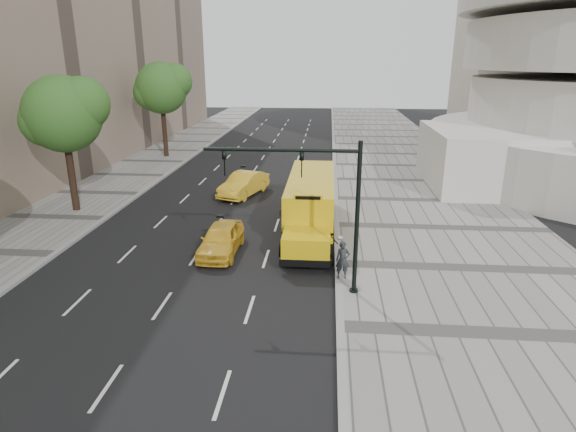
# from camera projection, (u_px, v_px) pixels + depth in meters

# --- Properties ---
(ground) EXTENTS (140.00, 140.00, 0.00)m
(ground) POSITION_uv_depth(u_px,v_px,m) (235.00, 224.00, 28.43)
(ground) COLOR black
(ground) RESTS_ON ground
(sidewalk_museum) EXTENTS (12.00, 140.00, 0.15)m
(sidewalk_museum) POSITION_uv_depth(u_px,v_px,m) (442.00, 228.00, 27.46)
(sidewalk_museum) COLOR gray
(sidewalk_museum) RESTS_ON ground
(sidewalk_far) EXTENTS (6.00, 140.00, 0.15)m
(sidewalk_far) POSITION_uv_depth(u_px,v_px,m) (57.00, 218.00, 29.28)
(sidewalk_far) COLOR gray
(sidewalk_far) RESTS_ON ground
(curb_museum) EXTENTS (0.30, 140.00, 0.15)m
(curb_museum) POSITION_uv_depth(u_px,v_px,m) (337.00, 226.00, 27.93)
(curb_museum) COLOR gray
(curb_museum) RESTS_ON ground
(curb_far) EXTENTS (0.30, 140.00, 0.15)m
(curb_far) POSITION_uv_depth(u_px,v_px,m) (104.00, 219.00, 29.05)
(curb_far) COLOR gray
(curb_far) RESTS_ON ground
(tree_b) EXTENTS (5.17, 4.60, 8.45)m
(tree_b) POSITION_uv_depth(u_px,v_px,m) (64.00, 113.00, 28.75)
(tree_b) COLOR black
(tree_b) RESTS_ON ground
(tree_c) EXTENTS (5.43, 4.82, 9.06)m
(tree_c) POSITION_uv_depth(u_px,v_px,m) (162.00, 88.00, 45.41)
(tree_c) COLOR black
(tree_c) RESTS_ON ground
(school_bus) EXTENTS (2.96, 11.56, 3.19)m
(school_bus) POSITION_uv_depth(u_px,v_px,m) (311.00, 199.00, 27.05)
(school_bus) COLOR gold
(school_bus) RESTS_ON ground
(taxi_near) EXTENTS (1.87, 4.44, 1.50)m
(taxi_near) POSITION_uv_depth(u_px,v_px,m) (221.00, 239.00, 23.95)
(taxi_near) COLOR gold
(taxi_near) RESTS_ON ground
(taxi_far) EXTENTS (3.22, 5.23, 1.63)m
(taxi_far) POSITION_uv_depth(u_px,v_px,m) (244.00, 184.00, 34.11)
(taxi_far) COLOR gold
(taxi_far) RESTS_ON ground
(pedestrian) EXTENTS (0.64, 0.44, 1.69)m
(pedestrian) POSITION_uv_depth(u_px,v_px,m) (343.00, 260.00, 20.85)
(pedestrian) COLOR #282B2F
(pedestrian) RESTS_ON sidewalk_museum
(traffic_signal) EXTENTS (6.18, 0.36, 6.40)m
(traffic_signal) POSITION_uv_depth(u_px,v_px,m) (322.00, 199.00, 18.77)
(traffic_signal) COLOR black
(traffic_signal) RESTS_ON ground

